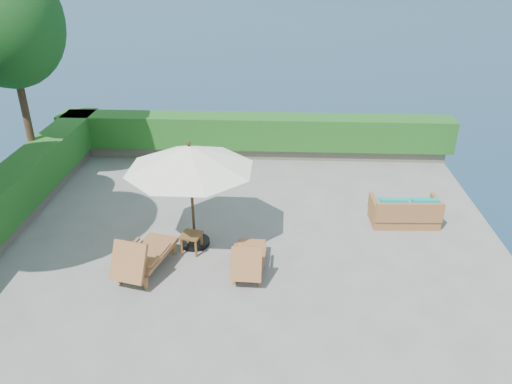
{
  "coord_description": "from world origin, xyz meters",
  "views": [
    {
      "loc": [
        0.8,
        -9.37,
        6.19
      ],
      "look_at": [
        0.3,
        0.8,
        1.1
      ],
      "focal_mm": 35.0,
      "sensor_mm": 36.0,
      "label": 1
    }
  ],
  "objects_px": {
    "side_table": "(191,237)",
    "wicker_loveseat": "(405,213)",
    "lounge_right": "(249,258)",
    "lounge_left": "(143,256)",
    "patio_umbrella": "(190,159)"
  },
  "relations": [
    {
      "from": "lounge_left",
      "to": "wicker_loveseat",
      "type": "relative_size",
      "value": 1.11
    },
    {
      "from": "lounge_right",
      "to": "side_table",
      "type": "height_order",
      "value": "lounge_right"
    },
    {
      "from": "lounge_right",
      "to": "patio_umbrella",
      "type": "bearing_deg",
      "value": 142.91
    },
    {
      "from": "patio_umbrella",
      "to": "wicker_loveseat",
      "type": "relative_size",
      "value": 2.2
    },
    {
      "from": "lounge_right",
      "to": "wicker_loveseat",
      "type": "relative_size",
      "value": 0.9
    },
    {
      "from": "patio_umbrella",
      "to": "side_table",
      "type": "bearing_deg",
      "value": -92.27
    },
    {
      "from": "lounge_right",
      "to": "wicker_loveseat",
      "type": "bearing_deg",
      "value": 32.81
    },
    {
      "from": "patio_umbrella",
      "to": "lounge_left",
      "type": "height_order",
      "value": "patio_umbrella"
    },
    {
      "from": "lounge_left",
      "to": "lounge_right",
      "type": "xyz_separation_m",
      "value": [
        2.18,
        0.1,
        -0.06
      ]
    },
    {
      "from": "lounge_left",
      "to": "wicker_loveseat",
      "type": "height_order",
      "value": "lounge_left"
    },
    {
      "from": "side_table",
      "to": "wicker_loveseat",
      "type": "distance_m",
      "value": 5.21
    },
    {
      "from": "lounge_right",
      "to": "side_table",
      "type": "bearing_deg",
      "value": 152.4
    },
    {
      "from": "patio_umbrella",
      "to": "lounge_right",
      "type": "height_order",
      "value": "patio_umbrella"
    },
    {
      "from": "patio_umbrella",
      "to": "wicker_loveseat",
      "type": "bearing_deg",
      "value": 13.29
    },
    {
      "from": "lounge_left",
      "to": "wicker_loveseat",
      "type": "distance_m",
      "value": 6.3
    }
  ]
}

